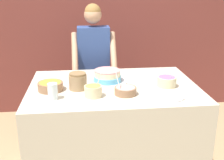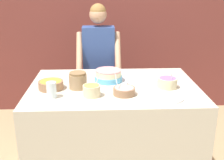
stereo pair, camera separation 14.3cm
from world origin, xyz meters
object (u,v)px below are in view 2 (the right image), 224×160
at_px(cake, 108,77).
at_px(drinking_glass, 52,90).
at_px(ceramic_plate, 168,98).
at_px(person_baker, 99,59).
at_px(stoneware_jar, 78,80).
at_px(frosting_bowl_purple, 167,82).
at_px(frosting_bowl_yellow, 92,90).
at_px(frosting_bowl_pink, 124,91).
at_px(frosting_bowl_orange, 51,85).

distance_m(cake, drinking_glass, 0.57).
relative_size(cake, drinking_glass, 2.81).
bearing_deg(ceramic_plate, cake, 137.71).
bearing_deg(person_baker, stoneware_jar, -101.11).
relative_size(frosting_bowl_purple, ceramic_plate, 0.68).
distance_m(person_baker, frosting_bowl_yellow, 1.06).
height_order(frosting_bowl_purple, frosting_bowl_yellow, frosting_bowl_yellow).
height_order(cake, stoneware_jar, stoneware_jar).
height_order(person_baker, cake, person_baker).
distance_m(frosting_bowl_purple, ceramic_plate, 0.25).
xyz_separation_m(cake, frosting_bowl_purple, (0.49, -0.16, -0.00)).
bearing_deg(frosting_bowl_purple, frosting_bowl_pink, -159.05).
relative_size(cake, frosting_bowl_pink, 1.97).
xyz_separation_m(cake, stoneware_jar, (-0.26, -0.15, 0.02)).
distance_m(frosting_bowl_purple, stoneware_jar, 0.75).
relative_size(frosting_bowl_pink, frosting_bowl_purple, 1.10).
xyz_separation_m(frosting_bowl_pink, stoneware_jar, (-0.37, 0.16, 0.04)).
bearing_deg(person_baker, frosting_bowl_purple, -57.08).
distance_m(frosting_bowl_pink, ceramic_plate, 0.34).
bearing_deg(frosting_bowl_yellow, cake, 66.75).
height_order(frosting_bowl_yellow, drinking_glass, frosting_bowl_yellow).
bearing_deg(frosting_bowl_yellow, stoneware_jar, 123.41).
relative_size(cake, frosting_bowl_orange, 1.72).
bearing_deg(cake, ceramic_plate, -42.29).
bearing_deg(frosting_bowl_orange, frosting_bowl_purple, -0.59).
xyz_separation_m(drinking_glass, stoneware_jar, (0.19, 0.20, 0.01)).
bearing_deg(frosting_bowl_yellow, drinking_glass, -176.63).
bearing_deg(ceramic_plate, frosting_bowl_yellow, 172.70).
relative_size(cake, frosting_bowl_yellow, 1.89).
distance_m(frosting_bowl_orange, stoneware_jar, 0.23).
bearing_deg(frosting_bowl_pink, person_baker, 100.95).
bearing_deg(stoneware_jar, frosting_bowl_orange, -178.54).
bearing_deg(frosting_bowl_orange, frosting_bowl_yellow, -26.76).
relative_size(frosting_bowl_pink, stoneware_jar, 1.21).
bearing_deg(stoneware_jar, ceramic_plate, -19.90).
height_order(cake, frosting_bowl_purple, frosting_bowl_purple).
distance_m(ceramic_plate, stoneware_jar, 0.75).
distance_m(frosting_bowl_orange, ceramic_plate, 0.96).
relative_size(cake, stoneware_jar, 2.38).
relative_size(frosting_bowl_orange, frosting_bowl_yellow, 1.10).
height_order(ceramic_plate, stoneware_jar, stoneware_jar).
xyz_separation_m(person_baker, frosting_bowl_yellow, (-0.05, -1.06, 0.03)).
bearing_deg(frosting_bowl_purple, stoneware_jar, 178.80).
bearing_deg(frosting_bowl_pink, frosting_bowl_orange, 165.50).
bearing_deg(drinking_glass, frosting_bowl_pink, 3.68).
distance_m(person_baker, frosting_bowl_purple, 1.07).
height_order(frosting_bowl_orange, frosting_bowl_yellow, frosting_bowl_yellow).
distance_m(person_baker, stoneware_jar, 0.90).
distance_m(frosting_bowl_pink, frosting_bowl_orange, 0.62).
bearing_deg(frosting_bowl_purple, frosting_bowl_orange, 179.41).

